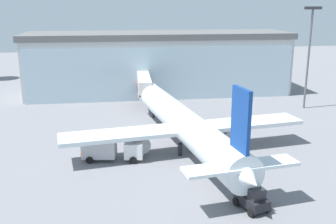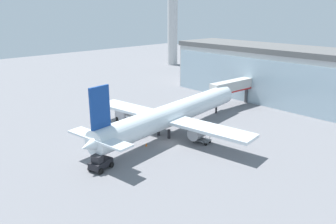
{
  "view_description": "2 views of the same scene",
  "coord_description": "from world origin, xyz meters",
  "px_view_note": "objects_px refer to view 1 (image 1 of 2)",
  "views": [
    {
      "loc": [
        -13.56,
        -43.86,
        18.38
      ],
      "look_at": [
        -4.09,
        5.67,
        4.5
      ],
      "focal_mm": 42.0,
      "sensor_mm": 36.0,
      "label": 1
    },
    {
      "loc": [
        35.31,
        -35.33,
        20.86
      ],
      "look_at": [
        -2.73,
        2.89,
        4.03
      ],
      "focal_mm": 35.0,
      "sensor_mm": 36.0,
      "label": 2
    }
  ],
  "objects_px": {
    "apron_light_mast": "(309,49)",
    "safety_cone_wingtip": "(81,153)",
    "jet_bridge": "(144,83)",
    "catering_truck": "(111,149)",
    "baggage_cart": "(229,141)",
    "safety_cone_nose": "(206,167)",
    "airplane": "(184,123)",
    "pushback_tug": "(253,200)"
  },
  "relations": [
    {
      "from": "apron_light_mast",
      "to": "airplane",
      "type": "bearing_deg",
      "value": -148.29
    },
    {
      "from": "airplane",
      "to": "safety_cone_wingtip",
      "type": "height_order",
      "value": "airplane"
    },
    {
      "from": "apron_light_mast",
      "to": "pushback_tug",
      "type": "bearing_deg",
      "value": -125.69
    },
    {
      "from": "catering_truck",
      "to": "apron_light_mast",
      "type": "bearing_deg",
      "value": 38.98
    },
    {
      "from": "safety_cone_nose",
      "to": "baggage_cart",
      "type": "bearing_deg",
      "value": 53.91
    },
    {
      "from": "catering_truck",
      "to": "safety_cone_nose",
      "type": "distance_m",
      "value": 11.73
    },
    {
      "from": "safety_cone_nose",
      "to": "safety_cone_wingtip",
      "type": "height_order",
      "value": "same"
    },
    {
      "from": "pushback_tug",
      "to": "safety_cone_nose",
      "type": "height_order",
      "value": "pushback_tug"
    },
    {
      "from": "airplane",
      "to": "safety_cone_wingtip",
      "type": "relative_size",
      "value": 70.91
    },
    {
      "from": "jet_bridge",
      "to": "baggage_cart",
      "type": "xyz_separation_m",
      "value": [
        8.75,
        -21.66,
        -4.05
      ]
    },
    {
      "from": "baggage_cart",
      "to": "pushback_tug",
      "type": "relative_size",
      "value": 0.86
    },
    {
      "from": "jet_bridge",
      "to": "safety_cone_nose",
      "type": "bearing_deg",
      "value": -168.42
    },
    {
      "from": "jet_bridge",
      "to": "safety_cone_wingtip",
      "type": "xyz_separation_m",
      "value": [
        -10.92,
        -21.97,
        -4.28
      ]
    },
    {
      "from": "baggage_cart",
      "to": "jet_bridge",
      "type": "bearing_deg",
      "value": 101.67
    },
    {
      "from": "safety_cone_wingtip",
      "to": "catering_truck",
      "type": "bearing_deg",
      "value": -33.34
    },
    {
      "from": "jet_bridge",
      "to": "apron_light_mast",
      "type": "distance_m",
      "value": 29.9
    },
    {
      "from": "safety_cone_nose",
      "to": "airplane",
      "type": "bearing_deg",
      "value": 99.13
    },
    {
      "from": "apron_light_mast",
      "to": "safety_cone_wingtip",
      "type": "distance_m",
      "value": 44.01
    },
    {
      "from": "airplane",
      "to": "safety_cone_nose",
      "type": "relative_size",
      "value": 70.91
    },
    {
      "from": "pushback_tug",
      "to": "catering_truck",
      "type": "bearing_deg",
      "value": 25.29
    },
    {
      "from": "baggage_cart",
      "to": "safety_cone_nose",
      "type": "distance_m",
      "value": 9.15
    },
    {
      "from": "apron_light_mast",
      "to": "catering_truck",
      "type": "bearing_deg",
      "value": -152.77
    },
    {
      "from": "baggage_cart",
      "to": "safety_cone_nose",
      "type": "relative_size",
      "value": 5.53
    },
    {
      "from": "jet_bridge",
      "to": "catering_truck",
      "type": "bearing_deg",
      "value": 168.26
    },
    {
      "from": "jet_bridge",
      "to": "airplane",
      "type": "xyz_separation_m",
      "value": [
        2.26,
        -22.15,
        -1.08
      ]
    },
    {
      "from": "catering_truck",
      "to": "baggage_cart",
      "type": "height_order",
      "value": "catering_truck"
    },
    {
      "from": "apron_light_mast",
      "to": "baggage_cart",
      "type": "relative_size",
      "value": 5.92
    },
    {
      "from": "apron_light_mast",
      "to": "safety_cone_nose",
      "type": "height_order",
      "value": "apron_light_mast"
    },
    {
      "from": "safety_cone_nose",
      "to": "jet_bridge",
      "type": "bearing_deg",
      "value": 96.61
    },
    {
      "from": "catering_truck",
      "to": "safety_cone_nose",
      "type": "height_order",
      "value": "catering_truck"
    },
    {
      "from": "jet_bridge",
      "to": "pushback_tug",
      "type": "bearing_deg",
      "value": -167.74
    },
    {
      "from": "airplane",
      "to": "jet_bridge",
      "type": "bearing_deg",
      "value": -0.24
    },
    {
      "from": "catering_truck",
      "to": "safety_cone_nose",
      "type": "xyz_separation_m",
      "value": [
        10.68,
        -4.71,
        -1.19
      ]
    },
    {
      "from": "airplane",
      "to": "pushback_tug",
      "type": "relative_size",
      "value": 10.96
    },
    {
      "from": "baggage_cart",
      "to": "safety_cone_wingtip",
      "type": "relative_size",
      "value": 5.53
    },
    {
      "from": "airplane",
      "to": "baggage_cart",
      "type": "height_order",
      "value": "airplane"
    },
    {
      "from": "pushback_tug",
      "to": "safety_cone_nose",
      "type": "relative_size",
      "value": 6.47
    },
    {
      "from": "catering_truck",
      "to": "baggage_cart",
      "type": "xyz_separation_m",
      "value": [
        16.06,
        2.68,
        -0.97
      ]
    },
    {
      "from": "safety_cone_nose",
      "to": "safety_cone_wingtip",
      "type": "relative_size",
      "value": 1.0
    },
    {
      "from": "catering_truck",
      "to": "pushback_tug",
      "type": "xyz_separation_m",
      "value": [
        12.28,
        -14.48,
        -0.49
      ]
    },
    {
      "from": "jet_bridge",
      "to": "safety_cone_nose",
      "type": "distance_m",
      "value": 29.56
    },
    {
      "from": "jet_bridge",
      "to": "airplane",
      "type": "relative_size",
      "value": 0.35
    }
  ]
}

